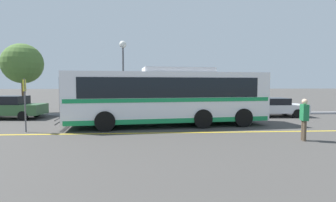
# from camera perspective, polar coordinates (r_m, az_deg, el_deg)

# --- Properties ---
(ground_plane) EXTENTS (220.00, 220.00, 0.00)m
(ground_plane) POSITION_cam_1_polar(r_m,az_deg,el_deg) (15.00, -5.76, -5.19)
(ground_plane) COLOR #423F3D
(lane_strip_0) EXTENTS (30.87, 0.20, 0.01)m
(lane_strip_0) POSITION_cam_1_polar(r_m,az_deg,el_deg) (12.54, 0.66, -6.93)
(lane_strip_0) COLOR gold
(lane_strip_0) RESTS_ON ground_plane
(curb_strip) EXTENTS (38.87, 0.36, 0.15)m
(curb_strip) POSITION_cam_1_polar(r_m,az_deg,el_deg) (19.51, -0.94, -2.88)
(curb_strip) COLOR #99999E
(curb_strip) RESTS_ON ground_plane
(transit_bus) EXTENTS (11.37, 3.85, 3.21)m
(transit_bus) POSITION_cam_1_polar(r_m,az_deg,el_deg) (14.53, 0.04, 1.19)
(transit_bus) COLOR white
(transit_bus) RESTS_ON ground_plane
(parked_car_0) EXTENTS (4.58, 2.14, 1.53)m
(parked_car_0) POSITION_cam_1_polar(r_m,az_deg,el_deg) (20.42, -31.28, -1.19)
(parked_car_0) COLOR #335B33
(parked_car_0) RESTS_ON ground_plane
(parked_car_1) EXTENTS (4.87, 2.21, 1.52)m
(parked_car_1) POSITION_cam_1_polar(r_m,az_deg,el_deg) (18.29, -11.86, -1.25)
(parked_car_1) COLOR navy
(parked_car_1) RESTS_ON ground_plane
(parked_car_2) EXTENTS (4.01, 2.01, 1.36)m
(parked_car_2) POSITION_cam_1_polar(r_m,az_deg,el_deg) (18.38, 5.04, -1.33)
(parked_car_2) COLOR black
(parked_car_2) RESTS_ON ground_plane
(parked_car_3) EXTENTS (4.84, 2.14, 1.33)m
(parked_car_3) POSITION_cam_1_polar(r_m,az_deg,el_deg) (20.09, 21.46, -1.20)
(parked_car_3) COLOR silver
(parked_car_3) RESTS_ON ground_plane
(pedestrian_0) EXTENTS (0.29, 0.45, 1.72)m
(pedestrian_0) POSITION_cam_1_polar(r_m,az_deg,el_deg) (12.07, 27.52, -3.09)
(pedestrian_0) COLOR brown
(pedestrian_0) RESTS_ON ground_plane
(bus_stop_sign) EXTENTS (0.08, 0.40, 2.58)m
(bus_stop_sign) POSITION_cam_1_polar(r_m,az_deg,el_deg) (14.31, -28.72, 0.48)
(bus_stop_sign) COLOR #59595E
(bus_stop_sign) RESTS_ON ground_plane
(street_lamp) EXTENTS (0.54, 0.54, 5.60)m
(street_lamp) POSITION_cam_1_polar(r_m,az_deg,el_deg) (20.56, -9.77, 9.06)
(street_lamp) COLOR #59595E
(street_lamp) RESTS_ON ground_plane
(tree_0) EXTENTS (3.09, 3.09, 5.46)m
(tree_0) POSITION_cam_1_polar(r_m,az_deg,el_deg) (23.52, -29.10, 7.10)
(tree_0) COLOR #513823
(tree_0) RESTS_ON ground_plane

